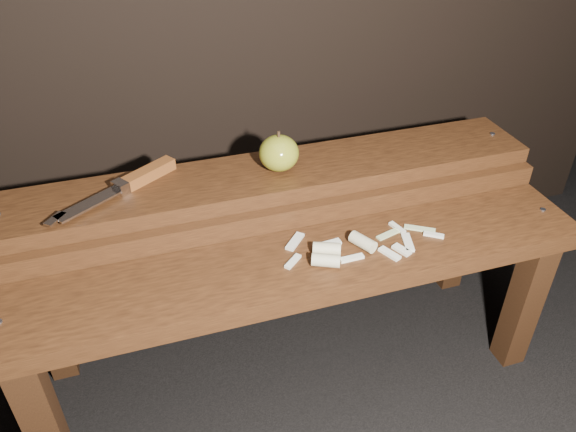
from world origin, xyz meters
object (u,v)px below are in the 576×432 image
object	(u,v)px
apple	(279,153)
knife	(134,181)
bench_front_tier	(306,288)
bench_rear_tier	(274,203)

from	to	relation	value
apple	knife	world-z (taller)	apple
bench_front_tier	apple	bearing A→B (deg)	86.45
bench_rear_tier	knife	bearing A→B (deg)	174.30
knife	bench_rear_tier	bearing A→B (deg)	-5.70
bench_front_tier	bench_rear_tier	xyz separation A→B (m)	(0.00, 0.23, 0.06)
bench_front_tier	apple	world-z (taller)	apple
apple	knife	size ratio (longest dim) A/B	0.34
bench_front_tier	knife	size ratio (longest dim) A/B	4.46
bench_rear_tier	knife	xyz separation A→B (m)	(-0.29, 0.03, 0.10)
bench_rear_tier	apple	world-z (taller)	apple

